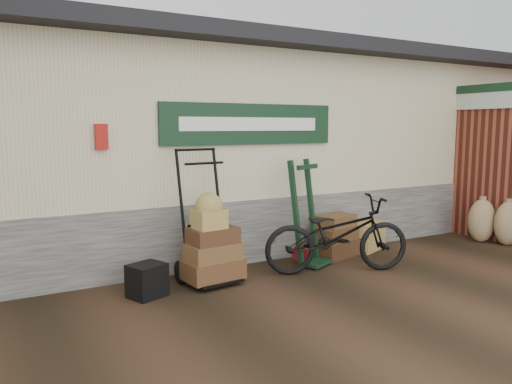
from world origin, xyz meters
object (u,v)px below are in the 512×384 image
Objects in this scene: porter_trolley at (205,214)px; black_trunk at (147,280)px; green_barrow at (307,213)px; wicker_hamper at (365,236)px; suitcase_stack at (335,235)px; bicycle at (337,230)px.

porter_trolley is 4.44× the size of black_trunk.
green_barrow is (1.53, -0.00, -0.11)m from porter_trolley.
suitcase_stack is at bearing -170.81° from wicker_hamper.
wicker_hamper is (2.84, 0.26, -0.63)m from porter_trolley.
bicycle is at bearing -126.66° from suitcase_stack.
porter_trolley reaches higher than bicycle.
porter_trolley is 2.22m from suitcase_stack.
suitcase_stack is 1.87× the size of black_trunk.
suitcase_stack is (2.15, 0.15, -0.53)m from porter_trolley.
porter_trolley is at bearing 92.49° from bicycle.
suitcase_stack is at bearing 7.02° from black_trunk.
porter_trolley is at bearing 156.91° from green_barrow.
green_barrow is 1.43m from wicker_hamper.
bicycle is at bearing -6.87° from black_trunk.
wicker_hamper is at bearing 7.43° from black_trunk.
black_trunk is at bearing 162.32° from green_barrow.
wicker_hamper is at bearing -0.70° from porter_trolley.
porter_trolley is 1.07m from black_trunk.
black_trunk is 2.52m from bicycle.
wicker_hamper is at bearing -11.59° from green_barrow.
porter_trolley reaches higher than wicker_hamper.
porter_trolley is 0.87× the size of bicycle.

